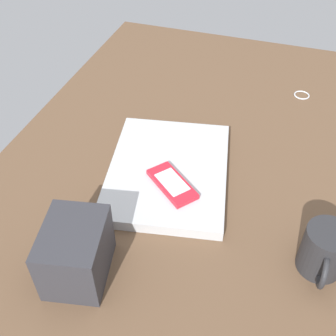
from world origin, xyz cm
name	(u,v)px	position (x,y,z in cm)	size (l,w,h in cm)	color
desk_surface	(192,168)	(0.00, 0.00, 1.50)	(120.00, 80.00, 3.00)	brown
laptop_closed	(168,171)	(5.29, -3.59, 4.12)	(30.27, 23.21, 2.24)	#B7BABC
cell_phone_on_laptop	(172,184)	(10.02, -1.22, 5.77)	(10.75, 11.57, 1.14)	red
desk_organizer	(76,252)	(31.13, -10.13, 8.13)	(11.85, 9.26, 10.26)	#2D2D33
coffee_mug	(324,251)	(18.23, 26.55, 7.29)	(10.50, 7.28, 8.58)	#262628
key_ring	(302,95)	(-32.87, 19.53, 3.18)	(3.91, 3.91, 0.36)	silver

